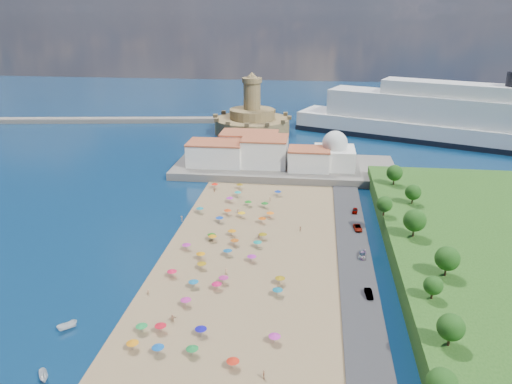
# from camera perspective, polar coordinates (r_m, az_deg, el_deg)

# --- Properties ---
(ground) EXTENTS (700.00, 700.00, 0.00)m
(ground) POSITION_cam_1_polar(r_m,az_deg,el_deg) (140.88, -2.87, -6.49)
(ground) COLOR #071938
(ground) RESTS_ON ground
(terrace) EXTENTS (90.00, 36.00, 3.00)m
(terrace) POSITION_cam_1_polar(r_m,az_deg,el_deg) (206.72, 3.28, 2.81)
(terrace) COLOR #59544C
(terrace) RESTS_ON ground
(jetty) EXTENTS (18.00, 70.00, 2.40)m
(jetty) POSITION_cam_1_polar(r_m,az_deg,el_deg) (242.49, -1.37, 5.39)
(jetty) COLOR #59544C
(jetty) RESTS_ON ground
(breakwater) EXTENTS (199.03, 34.77, 2.60)m
(breakwater) POSITION_cam_1_polar(r_m,az_deg,el_deg) (313.05, -18.34, 7.79)
(breakwater) COLOR #59544C
(breakwater) RESTS_ON ground
(waterfront_buildings) EXTENTS (57.00, 29.00, 11.00)m
(waterfront_buildings) POSITION_cam_1_polar(r_m,az_deg,el_deg) (206.71, -0.30, 4.68)
(waterfront_buildings) COLOR silver
(waterfront_buildings) RESTS_ON terrace
(domed_building) EXTENTS (16.00, 16.00, 15.00)m
(domed_building) POSITION_cam_1_polar(r_m,az_deg,el_deg) (202.46, 8.95, 4.42)
(domed_building) COLOR silver
(domed_building) RESTS_ON terrace
(fortress) EXTENTS (40.00, 40.00, 32.40)m
(fortress) POSITION_cam_1_polar(r_m,az_deg,el_deg) (270.12, -0.46, 8.13)
(fortress) COLOR olive
(fortress) RESTS_ON ground
(cruise_ship) EXTENTS (162.52, 85.95, 36.23)m
(cruise_ship) POSITION_cam_1_polar(r_m,az_deg,el_deg) (267.25, 22.21, 7.40)
(cruise_ship) COLOR black
(cruise_ship) RESTS_ON ground
(beach_parasols) EXTENTS (32.71, 116.11, 2.20)m
(beach_parasols) POSITION_cam_1_polar(r_m,az_deg,el_deg) (130.91, -4.15, -7.67)
(beach_parasols) COLOR gray
(beach_parasols) RESTS_ON beach
(beachgoers) EXTENTS (38.23, 95.96, 1.87)m
(beachgoers) POSITION_cam_1_polar(r_m,az_deg,el_deg) (142.13, -2.84, -5.72)
(beachgoers) COLOR tan
(beachgoers) RESTS_ON beach
(moored_boats) EXTENTS (6.65, 18.89, 1.66)m
(moored_boats) POSITION_cam_1_polar(r_m,az_deg,el_deg) (110.14, -21.68, -15.99)
(moored_boats) COLOR white
(moored_boats) RESTS_ON ground
(parked_cars) EXTENTS (2.82, 54.84, 1.39)m
(parked_cars) POSITION_cam_1_polar(r_m,az_deg,el_deg) (144.99, 11.80, -5.50)
(parked_cars) COLOR gray
(parked_cars) RESTS_ON promenade
(hillside_trees) EXTENTS (15.29, 108.80, 7.74)m
(hillside_trees) POSITION_cam_1_polar(r_m,az_deg,el_deg) (132.82, 17.95, -4.43)
(hillside_trees) COLOR #382314
(hillside_trees) RESTS_ON hillside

